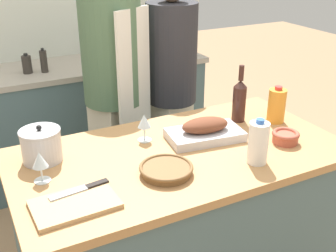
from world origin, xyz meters
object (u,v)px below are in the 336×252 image
object	(u,v)px
stock_pot	(41,145)
juice_jug	(277,105)
wicker_basket	(166,169)
knife_chef	(82,189)
wine_bottle_green	(239,99)
condiment_bottle_tall	(27,64)
wine_glass_right	(40,161)
condiment_bottle_short	(130,43)
roasting_pan	(205,131)
wine_glass_left	(144,122)
mixing_bowl	(285,137)
milk_jug	(258,143)
cutting_board	(75,204)
person_cook_guest	(172,84)
person_cook_aproned	(113,83)
condiment_bottle_extra	(44,61)

from	to	relation	value
stock_pot	juice_jug	size ratio (longest dim) A/B	0.91
wicker_basket	knife_chef	xyz separation A→B (m)	(-0.36, 0.02, -0.00)
wine_bottle_green	condiment_bottle_tall	world-z (taller)	wine_bottle_green
wine_glass_right	condiment_bottle_short	world-z (taller)	condiment_bottle_short
roasting_pan	condiment_bottle_short	bearing A→B (deg)	79.96
juice_jug	condiment_bottle_short	world-z (taller)	juice_jug
stock_pot	wine_glass_left	distance (m)	0.49
mixing_bowl	knife_chef	world-z (taller)	mixing_bowl
stock_pot	milk_jug	size ratio (longest dim) A/B	0.87
cutting_board	wine_glass_right	world-z (taller)	wine_glass_right
wine_glass_left	condiment_bottle_short	xyz separation A→B (m)	(0.57, 1.56, 0.00)
knife_chef	person_cook_guest	size ratio (longest dim) A/B	0.15
mixing_bowl	wine_glass_left	world-z (taller)	wine_glass_left
knife_chef	stock_pot	bearing A→B (deg)	102.73
stock_pot	juice_jug	distance (m)	1.22
wicker_basket	knife_chef	bearing A→B (deg)	176.86
milk_jug	condiment_bottle_tall	distance (m)	1.89
wine_glass_left	person_cook_aproned	world-z (taller)	person_cook_aproned
wine_glass_right	juice_jug	bearing A→B (deg)	1.75
wine_glass_right	person_cook_guest	bearing A→B (deg)	38.90
juice_jug	person_cook_aproned	distance (m)	1.02
wine_glass_left	roasting_pan	bearing A→B (deg)	-24.16
wine_bottle_green	stock_pot	bearing A→B (deg)	177.98
wicker_basket	milk_jug	xyz separation A→B (m)	(0.40, -0.09, 0.08)
wine_glass_right	condiment_bottle_short	size ratio (longest dim) A/B	0.77
person_cook_aproned	milk_jug	bearing A→B (deg)	-105.14
knife_chef	condiment_bottle_short	distance (m)	2.11
roasting_pan	wicker_basket	bearing A→B (deg)	-146.67
cutting_board	wine_glass_right	bearing A→B (deg)	106.57
wine_glass_left	condiment_bottle_tall	world-z (taller)	condiment_bottle_tall
mixing_bowl	knife_chef	xyz separation A→B (m)	(-1.01, 0.02, -0.01)
wine_glass_left	condiment_bottle_tall	distance (m)	1.38
roasting_pan	wine_glass_right	xyz separation A→B (m)	(-0.80, -0.03, 0.05)
roasting_pan	person_cook_guest	size ratio (longest dim) A/B	0.24
mixing_bowl	wine_glass_right	world-z (taller)	wine_glass_right
condiment_bottle_tall	condiment_bottle_short	size ratio (longest dim) A/B	0.83
knife_chef	condiment_bottle_extra	xyz separation A→B (m)	(0.21, 1.62, 0.08)
juice_jug	condiment_bottle_tall	xyz separation A→B (m)	(-1.04, 1.45, -0.01)
roasting_pan	condiment_bottle_extra	xyz separation A→B (m)	(-0.47, 1.43, 0.06)
cutting_board	condiment_bottle_tall	distance (m)	1.73
condiment_bottle_short	wine_bottle_green	bearing A→B (deg)	-90.56
roasting_pan	mixing_bowl	xyz separation A→B (m)	(0.33, -0.21, -0.01)
wine_glass_right	condiment_bottle_tall	xyz separation A→B (m)	(0.22, 1.49, -0.01)
knife_chef	condiment_bottle_extra	distance (m)	1.64
roasting_pan	stock_pot	world-z (taller)	stock_pot
wicker_basket	condiment_bottle_extra	xyz separation A→B (m)	(-0.15, 1.64, 0.08)
condiment_bottle_extra	cutting_board	bearing A→B (deg)	-98.76
roasting_pan	juice_jug	bearing A→B (deg)	1.17
stock_pot	wine_glass_right	world-z (taller)	stock_pot
cutting_board	person_cook_aproned	size ratio (longest dim) A/B	0.18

